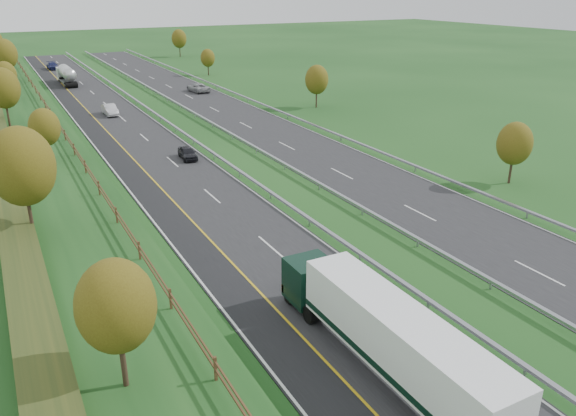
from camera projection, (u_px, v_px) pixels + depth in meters
name	position (u px, v px, depth m)	size (l,w,h in m)	color
ground	(206.00, 138.00, 70.28)	(400.00, 400.00, 0.00)	#174017
near_carriageway	(132.00, 137.00, 70.89)	(10.50, 200.00, 0.04)	black
far_carriageway	(251.00, 123.00, 78.08)	(10.50, 200.00, 0.04)	black
hard_shoulder	(102.00, 140.00, 69.26)	(3.00, 200.00, 0.04)	black
lane_markings	(181.00, 131.00, 73.57)	(26.75, 200.00, 0.01)	silver
embankment_left	(19.00, 142.00, 64.87)	(12.00, 200.00, 2.00)	#174017
fence_left	(58.00, 124.00, 65.85)	(0.12, 189.06, 1.20)	#422B19
median_barrier_near	(176.00, 127.00, 73.15)	(0.32, 200.00, 0.71)	#999CA1
median_barrier_far	(212.00, 123.00, 75.37)	(0.32, 200.00, 0.71)	#999CA1
outer_barrier_far	(288.00, 114.00, 80.38)	(0.32, 200.00, 0.71)	#999CA1
trees_left	(16.00, 100.00, 60.27)	(6.64, 164.30, 7.66)	#2D2116
trees_far	(251.00, 62.00, 106.28)	(8.45, 118.60, 7.12)	#2D2116
box_lorry	(385.00, 334.00, 26.80)	(2.58, 16.28, 4.06)	black
road_tanker	(66.00, 75.00, 107.96)	(2.40, 11.22, 3.46)	silver
car_dark_near	(188.00, 153.00, 61.63)	(1.58, 3.92, 1.34)	black
car_silver_mid	(110.00, 110.00, 82.48)	(1.65, 4.73, 1.56)	#B4B4B9
car_small_far	(52.00, 66.00, 127.57)	(2.21, 5.44, 1.58)	#171D48
car_oncoming	(198.00, 88.00, 100.39)	(2.55, 5.54, 1.54)	#9D9DA1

